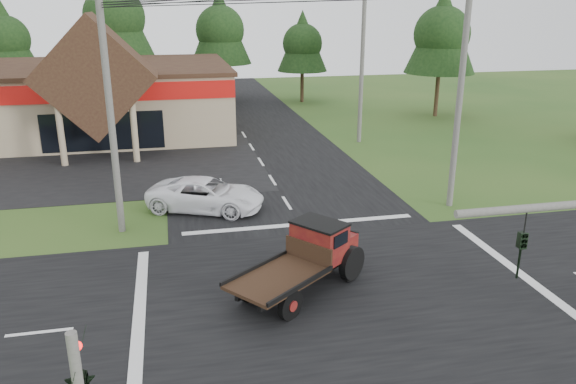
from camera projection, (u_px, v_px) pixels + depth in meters
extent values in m
plane|color=#294D1B|center=(347.00, 299.00, 19.42)|extent=(120.00, 120.00, 0.00)
cube|color=black|center=(347.00, 299.00, 19.42)|extent=(12.00, 120.00, 0.02)
cube|color=black|center=(347.00, 299.00, 19.42)|extent=(120.00, 12.00, 0.02)
cube|color=black|center=(32.00, 171.00, 34.22)|extent=(28.00, 14.00, 0.02)
cube|color=tan|center=(30.00, 102.00, 43.21)|extent=(30.00, 15.00, 5.00)
cube|color=#331B15|center=(25.00, 68.00, 42.39)|extent=(30.40, 15.40, 0.30)
cube|color=#A00F0C|center=(1.00, 96.00, 35.71)|extent=(30.00, 0.12, 1.20)
cube|color=#331B15|center=(95.00, 76.00, 35.64)|extent=(7.78, 4.00, 7.78)
cylinder|color=tan|center=(61.00, 135.00, 34.68)|extent=(0.40, 0.40, 4.00)
cylinder|color=tan|center=(134.00, 131.00, 35.56)|extent=(0.40, 0.40, 4.00)
cube|color=black|center=(103.00, 132.00, 37.76)|extent=(8.00, 0.08, 2.60)
imported|color=black|center=(521.00, 256.00, 11.07)|extent=(0.16, 0.20, 1.00)
imported|color=black|center=(77.00, 361.00, 9.98)|extent=(0.53, 2.48, 1.00)
sphere|color=#FF0C0C|center=(77.00, 346.00, 10.06)|extent=(0.18, 0.18, 0.18)
cylinder|color=#595651|center=(111.00, 115.00, 23.55)|extent=(0.30, 0.30, 10.50)
cylinder|color=#595651|center=(460.00, 91.00, 26.58)|extent=(0.30, 0.30, 11.50)
cylinder|color=#595651|center=(362.00, 64.00, 39.59)|extent=(0.30, 0.30, 11.20)
cylinder|color=#332316|center=(14.00, 90.00, 53.77)|extent=(0.36, 0.36, 3.50)
cone|color=black|center=(5.00, 36.00, 52.15)|extent=(5.60, 5.60, 6.60)
sphere|color=black|center=(6.00, 39.00, 52.24)|extent=(4.40, 4.40, 4.40)
cylinder|color=#332316|center=(120.00, 83.00, 54.67)|extent=(0.36, 0.36, 4.55)
cone|color=black|center=(114.00, 13.00, 52.56)|extent=(7.28, 7.28, 8.58)
sphere|color=black|center=(114.00, 17.00, 52.69)|extent=(5.72, 5.72, 5.72)
cylinder|color=#332316|center=(222.00, 83.00, 57.70)|extent=(0.36, 0.36, 3.85)
cone|color=black|center=(220.00, 26.00, 55.92)|extent=(6.16, 6.16, 7.26)
sphere|color=black|center=(220.00, 30.00, 56.02)|extent=(4.84, 4.84, 4.84)
cylinder|color=#332316|center=(302.00, 86.00, 57.55)|extent=(0.36, 0.36, 3.15)
cone|color=black|center=(302.00, 41.00, 56.09)|extent=(5.04, 5.04, 5.94)
sphere|color=black|center=(302.00, 43.00, 56.18)|extent=(3.96, 3.96, 3.96)
cylinder|color=#332316|center=(437.00, 95.00, 50.17)|extent=(0.36, 0.36, 3.85)
cone|color=black|center=(442.00, 30.00, 48.39)|extent=(6.16, 6.16, 7.26)
sphere|color=black|center=(442.00, 34.00, 48.50)|extent=(4.84, 4.84, 4.84)
imported|color=white|center=(206.00, 195.00, 27.55)|extent=(6.25, 4.64, 1.58)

